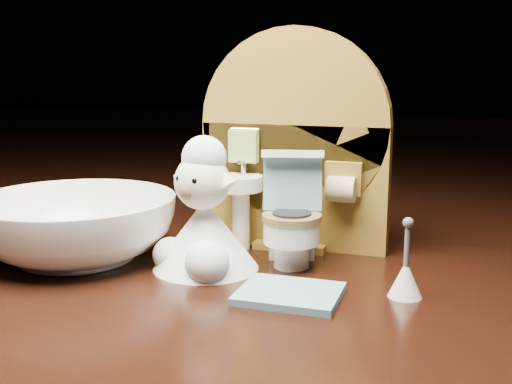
# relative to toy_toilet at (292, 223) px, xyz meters

# --- Properties ---
(backdrop_panel) EXTENTS (0.13, 0.05, 0.15)m
(backdrop_panel) POSITION_rel_toy_toilet_xyz_m (-0.01, 0.04, 0.04)
(backdrop_panel) COLOR olive
(backdrop_panel) RESTS_ON ground
(toy_toilet) EXTENTS (0.04, 0.05, 0.07)m
(toy_toilet) POSITION_rel_toy_toilet_xyz_m (0.00, 0.00, 0.00)
(toy_toilet) COLOR white
(toy_toilet) RESTS_ON ground
(bath_mat) EXTENTS (0.06, 0.05, 0.00)m
(bath_mat) POSITION_rel_toy_toilet_xyz_m (0.01, -0.06, -0.02)
(bath_mat) COLOR #6899A9
(bath_mat) RESTS_ON ground
(toilet_brush) EXTENTS (0.02, 0.02, 0.05)m
(toilet_brush) POSITION_rel_toy_toilet_xyz_m (0.08, -0.04, -0.02)
(toilet_brush) COLOR white
(toilet_brush) RESTS_ON ground
(plush_lamb) EXTENTS (0.07, 0.07, 0.09)m
(plush_lamb) POSITION_rel_toy_toilet_xyz_m (-0.05, -0.03, 0.00)
(plush_lamb) COLOR white
(plush_lamb) RESTS_ON ground
(ceramic_bowl) EXTENTS (0.16, 0.16, 0.04)m
(ceramic_bowl) POSITION_rel_toy_toilet_xyz_m (-0.14, -0.03, -0.01)
(ceramic_bowl) COLOR white
(ceramic_bowl) RESTS_ON ground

